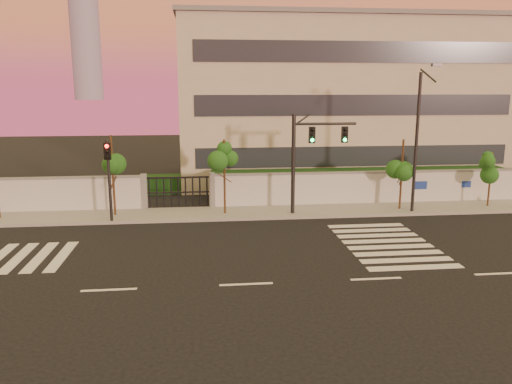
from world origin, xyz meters
TOP-DOWN VIEW (x-y plane):
  - ground at (0.00, 0.00)m, footprint 120.00×120.00m
  - sidewalk at (0.00, 10.50)m, footprint 60.00×3.00m
  - perimeter_wall at (0.10, 12.00)m, footprint 60.00×0.36m
  - hedge_row at (1.17, 14.74)m, footprint 41.00×4.25m
  - institutional_building at (9.00, 21.99)m, footprint 24.40×12.40m
  - road_markings at (-1.58, 3.76)m, footprint 57.00×7.62m
  - street_tree_c at (-6.48, 10.58)m, footprint 1.50×1.19m
  - street_tree_d at (-0.30, 10.25)m, footprint 1.52×1.21m
  - street_tree_e at (10.05, 10.23)m, footprint 1.46×1.16m
  - street_tree_f at (15.63, 10.34)m, footprint 1.31×1.04m
  - traffic_signal_main at (4.26, 9.85)m, footprint 3.65×0.36m
  - traffic_signal_secondary at (-6.47, 9.24)m, footprint 0.35×0.34m
  - streetlight_east at (10.51, 9.39)m, footprint 0.50×2.02m

SIDE VIEW (x-z plane):
  - ground at x=0.00m, z-range 0.00..0.00m
  - road_markings at x=-1.58m, z-range 0.00..0.02m
  - sidewalk at x=0.00m, z-range 0.00..0.15m
  - hedge_row at x=1.17m, z-range -0.08..1.72m
  - perimeter_wall at x=0.10m, z-range -0.03..2.17m
  - street_tree_f at x=15.63m, z-range 0.81..4.21m
  - traffic_signal_secondary at x=-6.47m, z-range 0.61..5.13m
  - street_tree_e at x=10.05m, z-range 1.01..5.26m
  - street_tree_d at x=-0.30m, z-range 1.03..5.39m
  - street_tree_c at x=-6.48m, z-range 1.09..5.72m
  - traffic_signal_main at x=4.26m, z-range 0.76..6.53m
  - streetlight_east at x=10.51m, z-range 0.34..8.73m
  - institutional_building at x=9.00m, z-range 0.03..12.28m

